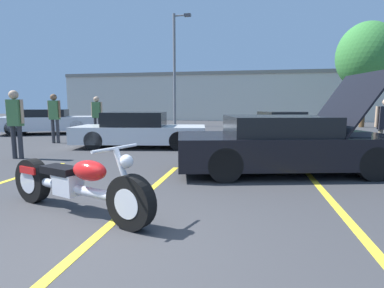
# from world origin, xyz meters

# --- Properties ---
(ground_plane) EXTENTS (80.00, 80.00, 0.00)m
(ground_plane) POSITION_xyz_m (0.00, 0.00, 0.00)
(ground_plane) COLOR #38383A
(parking_stripe_middle) EXTENTS (0.12, 5.63, 0.01)m
(parking_stripe_middle) POSITION_xyz_m (0.01, 1.37, 0.00)
(parking_stripe_middle) COLOR yellow
(parking_stripe_middle) RESTS_ON ground
(parking_stripe_back) EXTENTS (0.12, 5.63, 0.01)m
(parking_stripe_back) POSITION_xyz_m (2.89, 1.37, 0.00)
(parking_stripe_back) COLOR yellow
(parking_stripe_back) RESTS_ON ground
(far_building) EXTENTS (32.00, 4.20, 4.40)m
(far_building) POSITION_xyz_m (0.00, 26.67, 2.34)
(far_building) COLOR beige
(far_building) RESTS_ON ground
(light_pole) EXTENTS (1.21, 0.28, 7.33)m
(light_pole) POSITION_xyz_m (-3.20, 17.42, 4.05)
(light_pole) COLOR slate
(light_pole) RESTS_ON ground
(tree_background) EXTENTS (3.61, 3.61, 6.56)m
(tree_background) POSITION_xyz_m (8.85, 18.60, 4.47)
(tree_background) COLOR brown
(tree_background) RESTS_ON ground
(motorcycle) EXTENTS (2.49, 1.13, 0.96)m
(motorcycle) POSITION_xyz_m (-0.61, 1.09, 0.39)
(motorcycle) COLOR black
(motorcycle) RESTS_ON ground
(show_car_hood_open) EXTENTS (4.89, 2.91, 2.13)m
(show_car_hood_open) POSITION_xyz_m (2.42, 4.24, 0.60)
(show_car_hood_open) COLOR black
(show_car_hood_open) RESTS_ON ground
(parked_car_right_row) EXTENTS (4.43, 3.17, 1.11)m
(parked_car_right_row) POSITION_xyz_m (3.32, 12.59, 0.54)
(parked_car_right_row) COLOR yellow
(parked_car_right_row) RESTS_ON ground
(parked_car_mid_row) EXTENTS (4.59, 2.36, 1.19)m
(parked_car_mid_row) POSITION_xyz_m (-2.02, 7.29, 0.56)
(parked_car_mid_row) COLOR white
(parked_car_mid_row) RESTS_ON ground
(parked_car_left_row) EXTENTS (4.86, 3.54, 1.21)m
(parked_car_left_row) POSITION_xyz_m (-8.16, 10.95, 0.60)
(parked_car_left_row) COLOR silver
(parked_car_left_row) RESTS_ON ground
(spectator_near_motorcycle) EXTENTS (0.52, 0.24, 1.80)m
(spectator_near_motorcycle) POSITION_xyz_m (-4.85, 9.67, 1.08)
(spectator_near_motorcycle) COLOR #333338
(spectator_near_motorcycle) RESTS_ON ground
(spectator_by_show_car) EXTENTS (0.52, 0.24, 1.84)m
(spectator_by_show_car) POSITION_xyz_m (-5.52, 7.71, 1.11)
(spectator_by_show_car) COLOR #333338
(spectator_by_show_car) RESTS_ON ground
(spectator_midground) EXTENTS (0.52, 0.24, 1.82)m
(spectator_midground) POSITION_xyz_m (-4.45, 4.55, 1.09)
(spectator_midground) COLOR #333338
(spectator_midground) RESTS_ON ground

